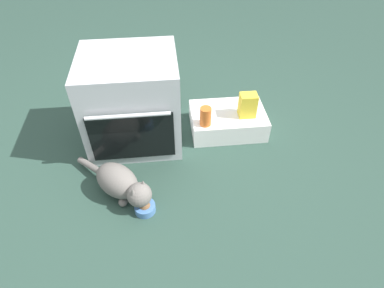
{
  "coord_description": "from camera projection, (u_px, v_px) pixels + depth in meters",
  "views": [
    {
      "loc": [
        0.17,
        -1.42,
        1.65
      ],
      "look_at": [
        0.32,
        0.04,
        0.25
      ],
      "focal_mm": 30.4,
      "sensor_mm": 36.0,
      "label": 1
    }
  ],
  "objects": [
    {
      "name": "ground",
      "position": [
        144.0,
        179.0,
        2.14
      ],
      "size": [
        8.0,
        8.0,
        0.0
      ],
      "primitive_type": "plane",
      "color": "#284238"
    },
    {
      "name": "oven",
      "position": [
        132.0,
        101.0,
        2.22
      ],
      "size": [
        0.63,
        0.6,
        0.65
      ],
      "color": "#B7BABF",
      "rests_on": "ground"
    },
    {
      "name": "pantry_cabinet",
      "position": [
        228.0,
        121.0,
        2.46
      ],
      "size": [
        0.55,
        0.37,
        0.16
      ],
      "primitive_type": "cube",
      "color": "white",
      "rests_on": "ground"
    },
    {
      "name": "food_bowl",
      "position": [
        145.0,
        207.0,
        1.94
      ],
      "size": [
        0.13,
        0.13,
        0.08
      ],
      "color": "#4C7AB7",
      "rests_on": "ground"
    },
    {
      "name": "cat",
      "position": [
        121.0,
        183.0,
        1.97
      ],
      "size": [
        0.51,
        0.5,
        0.22
      ],
      "rotation": [
        0.0,
        0.0,
        -0.77
      ],
      "color": "slate",
      "rests_on": "ground"
    },
    {
      "name": "snack_bag",
      "position": [
        248.0,
        105.0,
        2.32
      ],
      "size": [
        0.12,
        0.09,
        0.18
      ],
      "primitive_type": "cube",
      "color": "yellow",
      "rests_on": "pantry_cabinet"
    },
    {
      "name": "sauce_jar",
      "position": [
        206.0,
        116.0,
        2.25
      ],
      "size": [
        0.08,
        0.08,
        0.14
      ],
      "primitive_type": "cylinder",
      "color": "#D16023",
      "rests_on": "pantry_cabinet"
    }
  ]
}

